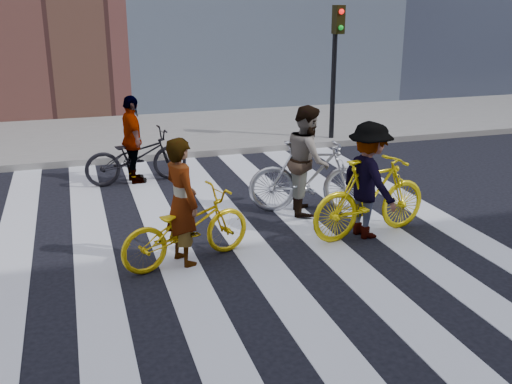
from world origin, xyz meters
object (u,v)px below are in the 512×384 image
bike_yellow_left (186,228)px  rider_rear (133,140)px  bike_silver_mid (310,176)px  rider_left (182,202)px  rider_mid (307,160)px  bike_yellow_right (371,197)px  bike_dark_rear (136,156)px  rider_right (369,180)px  traffic_signal (336,51)px

bike_yellow_left → rider_rear: bearing=-14.1°
bike_silver_mid → rider_left: rider_left is taller
bike_yellow_left → rider_left: rider_left is taller
bike_silver_mid → rider_mid: 0.30m
bike_yellow_right → rider_rear: (-3.10, 3.87, 0.25)m
bike_yellow_left → rider_rear: 4.03m
bike_dark_rear → rider_left: size_ratio=1.14×
rider_left → rider_mid: bearing=-76.8°
rider_left → rider_rear: bearing=-14.8°
rider_left → rider_right: bearing=-104.8°
bike_silver_mid → rider_left: 2.83m
rider_right → bike_yellow_left: bearing=82.9°
rider_left → rider_mid: rider_mid is taller
bike_silver_mid → bike_yellow_right: bike_silver_mid is taller
traffic_signal → bike_silver_mid: (-2.44, -4.44, -1.66)m
traffic_signal → bike_yellow_left: 7.80m
rider_rear → rider_mid: bearing=-141.9°
bike_silver_mid → bike_yellow_right: (0.46, -1.28, -0.00)m
bike_dark_rear → rider_rear: rider_rear is taller
bike_dark_rear → rider_right: (3.00, -3.87, 0.35)m
bike_dark_rear → rider_left: (0.16, -4.01, 0.35)m
rider_right → rider_rear: 4.93m
bike_yellow_left → rider_right: size_ratio=1.09×
bike_yellow_left → rider_rear: (-0.26, 4.01, 0.36)m
bike_yellow_left → rider_left: bearing=72.2°
traffic_signal → rider_left: 7.76m
rider_mid → rider_right: size_ratio=1.03×
traffic_signal → bike_dark_rear: 5.64m
bike_dark_rear → rider_mid: bearing=-142.5°
rider_mid → rider_right: (0.46, -1.28, -0.03)m
bike_silver_mid → rider_mid: bearing=105.3°
rider_left → bike_yellow_right: bearing=-104.9°
bike_yellow_left → bike_dark_rear: bearing=-14.8°
bike_yellow_right → rider_right: (-0.05, 0.00, 0.27)m
traffic_signal → bike_yellow_right: size_ratio=1.63×
bike_dark_rear → rider_rear: bearing=83.0°
bike_yellow_right → rider_rear: 4.96m
rider_right → rider_rear: rider_right is taller
rider_rear → rider_right: bearing=-148.7°
bike_yellow_right → rider_left: rider_left is taller
rider_mid → rider_right: rider_mid is taller
traffic_signal → rider_mid: 5.27m
bike_yellow_right → rider_mid: rider_mid is taller
rider_left → bike_yellow_left: bearing=-107.8°
bike_dark_rear → rider_mid: (2.54, -2.58, 0.38)m
bike_yellow_left → rider_left: size_ratio=1.09×
bike_yellow_left → rider_right: 2.82m
bike_silver_mid → bike_yellow_left: bearing=136.3°
rider_left → traffic_signal: bearing=-57.4°
bike_silver_mid → bike_dark_rear: bike_silver_mid is taller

